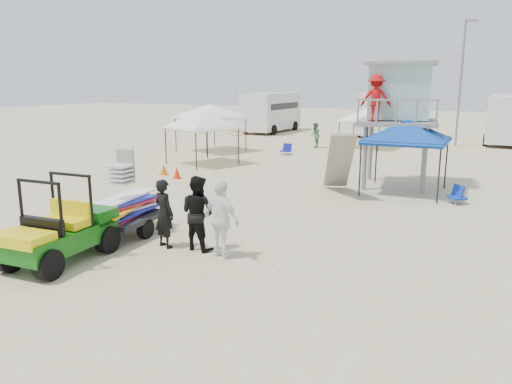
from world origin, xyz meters
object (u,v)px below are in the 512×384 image
at_px(surf_trailer, 126,204).
at_px(lifeguard_tower, 397,97).
at_px(canopy_blue, 407,123).
at_px(man_left, 164,213).
at_px(utility_cart, 56,224).

bearing_deg(surf_trailer, lifeguard_tower, 64.25).
bearing_deg(lifeguard_tower, surf_trailer, -115.75).
xyz_separation_m(lifeguard_tower, canopy_blue, (0.65, -1.10, -0.93)).
height_order(man_left, lifeguard_tower, lifeguard_tower).
xyz_separation_m(man_left, canopy_blue, (4.09, 9.48, 1.76)).
distance_m(surf_trailer, lifeguard_tower, 11.73).
bearing_deg(canopy_blue, utility_cart, -115.98).
bearing_deg(man_left, utility_cart, 69.30).
bearing_deg(utility_cart, surf_trailer, 89.90).
bearing_deg(lifeguard_tower, utility_cart, -111.47).
height_order(lifeguard_tower, canopy_blue, lifeguard_tower).
height_order(surf_trailer, man_left, surf_trailer).
bearing_deg(man_left, canopy_blue, -97.26).
bearing_deg(surf_trailer, canopy_blue, 58.58).
xyz_separation_m(surf_trailer, man_left, (1.52, -0.30, -0.01)).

